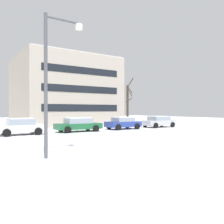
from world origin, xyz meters
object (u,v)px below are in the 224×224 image
Objects in this scene: parked_car_green at (78,124)px; parked_car_blue at (123,123)px; parked_car_white at (21,126)px; parked_car_silver at (159,121)px; street_lamp at (52,71)px.

parked_car_blue is (5.47, -0.04, -0.01)m from parked_car_green.
parked_car_white is 0.99× the size of parked_car_blue.
parked_car_green is 5.47m from parked_car_blue.
parked_car_blue is 5.47m from parked_car_silver.
parked_car_blue is at bearing 42.07° from street_lamp.
parked_car_silver is at bearing 31.67° from street_lamp.
street_lamp is 1.47× the size of parked_car_silver.
street_lamp reaches higher than parked_car_green.
street_lamp is at bearing -121.19° from parked_car_green.
street_lamp is at bearing -96.09° from parked_car_white.
street_lamp reaches higher than parked_car_white.
parked_car_white is at bearing 83.91° from street_lamp.
street_lamp reaches higher than parked_car_blue.
street_lamp is 20.88m from parked_car_silver.
parked_car_white is at bearing 179.59° from parked_car_silver.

